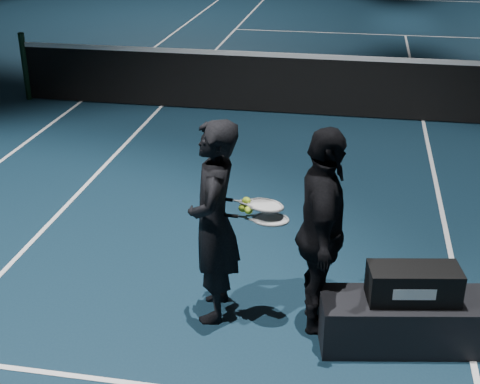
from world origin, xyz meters
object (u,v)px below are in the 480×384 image
object	(u,v)px
player_a	(214,222)
racket_lower	(271,219)
racket_upper	(265,205)
tennis_balls	(246,207)
player_b	(322,233)
racket_bag	(413,284)
player_bench	(409,321)

from	to	relation	value
player_a	racket_lower	bearing A→B (deg)	82.50
racket_upper	tennis_balls	bearing A→B (deg)	-170.43
player_a	racket_lower	size ratio (longest dim) A/B	2.48
racket_lower	player_a	bearing A→B (deg)	180.00
racket_upper	player_b	bearing A→B (deg)	-9.08
player_b	racket_lower	size ratio (longest dim) A/B	2.48
racket_bag	player_b	world-z (taller)	player_b
player_a	tennis_balls	bearing A→B (deg)	83.63
tennis_balls	racket_upper	bearing A→B (deg)	12.09
racket_bag	player_b	bearing A→B (deg)	160.26
tennis_balls	player_a	bearing A→B (deg)	179.64
player_a	racket_lower	distance (m)	0.46
player_a	racket_upper	distance (m)	0.44
player_bench	player_a	world-z (taller)	player_a
player_a	racket_upper	size ratio (longest dim) A/B	2.48
player_bench	tennis_balls	world-z (taller)	tennis_balls
player_bench	racket_lower	bearing A→B (deg)	163.24
player_a	player_b	world-z (taller)	same
racket_lower	racket_upper	xyz separation A→B (m)	(-0.05, 0.04, 0.10)
racket_lower	tennis_balls	xyz separation A→B (m)	(-0.19, 0.01, 0.09)
racket_lower	tennis_balls	size ratio (longest dim) A/B	5.67
player_b	racket_upper	distance (m)	0.48
player_bench	racket_bag	bearing A→B (deg)	170.08
player_a	player_b	bearing A→B (deg)	82.50
racket_bag	player_b	xyz separation A→B (m)	(-0.71, 0.12, 0.30)
player_bench	tennis_balls	distance (m)	1.53
player_bench	racket_upper	bearing A→B (deg)	161.52
racket_bag	player_b	size ratio (longest dim) A/B	0.40
tennis_balls	player_bench	bearing A→B (deg)	-6.26
player_a	tennis_balls	size ratio (longest dim) A/B	14.07
player_b	tennis_balls	distance (m)	0.62
player_bench	tennis_balls	bearing A→B (deg)	163.82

